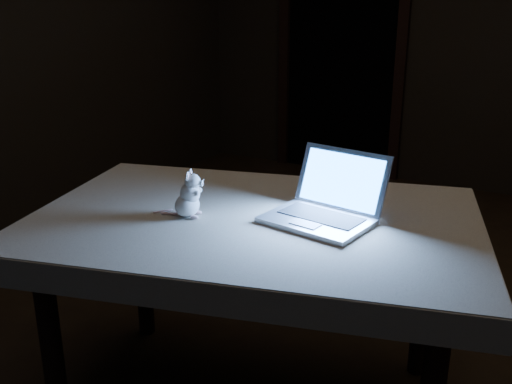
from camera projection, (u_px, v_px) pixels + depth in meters
The scene contains 7 objects.
floor at pixel (358, 362), 2.24m from camera, with size 5.00×5.00×0.00m, color black.
back_wall at pixel (495, 9), 3.89m from camera, with size 4.50×0.04×2.60m, color black.
doorway at pixel (342, 39), 4.48m from camera, with size 1.06×0.36×2.13m, color black, non-canonical shape.
table at pixel (254, 315), 1.91m from camera, with size 1.30×0.84×0.70m, color black, non-canonical shape.
tablecloth at pixel (238, 229), 1.81m from camera, with size 1.39×0.92×0.09m, color beige, non-canonical shape.
laptop at pixel (318, 191), 1.70m from camera, with size 0.31×0.27×0.21m, color #A8A9AD, non-canonical shape.
plush_mouse at pixel (187, 194), 1.77m from camera, with size 0.11×0.11×0.15m, color white, non-canonical shape.
Camera 1 is at (0.59, -1.86, 1.34)m, focal length 40.00 mm.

